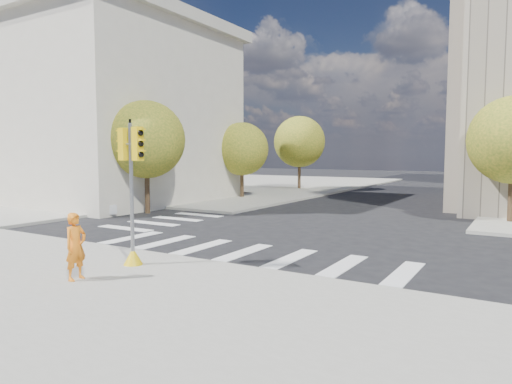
# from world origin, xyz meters

# --- Properties ---
(ground) EXTENTS (160.00, 160.00, 0.00)m
(ground) POSITION_xyz_m (0.00, 0.00, 0.00)
(ground) COLOR black
(ground) RESTS_ON ground
(sidewalk_far_left) EXTENTS (28.00, 40.00, 0.15)m
(sidewalk_far_left) POSITION_xyz_m (-20.00, 26.00, 0.07)
(sidewalk_far_left) COLOR gray
(sidewalk_far_left) RESTS_ON ground
(classical_building) EXTENTS (19.00, 15.00, 12.70)m
(classical_building) POSITION_xyz_m (-20.00, 8.00, 6.44)
(classical_building) COLOR beige
(classical_building) RESTS_ON ground
(tree_lw_near) EXTENTS (4.40, 4.40, 6.41)m
(tree_lw_near) POSITION_xyz_m (-10.50, 4.00, 4.20)
(tree_lw_near) COLOR #382616
(tree_lw_near) RESTS_ON ground
(tree_lw_mid) EXTENTS (4.00, 4.00, 5.77)m
(tree_lw_mid) POSITION_xyz_m (-10.50, 14.00, 3.76)
(tree_lw_mid) COLOR #382616
(tree_lw_mid) RESTS_ON ground
(tree_lw_far) EXTENTS (4.80, 4.80, 6.95)m
(tree_lw_far) POSITION_xyz_m (-10.50, 24.00, 4.54)
(tree_lw_far) COLOR #382616
(tree_lw_far) RESTS_ON ground
(traffic_signal) EXTENTS (1.08, 0.56, 4.24)m
(traffic_signal) POSITION_xyz_m (-1.64, -5.63, 1.93)
(traffic_signal) COLOR #DEB40B
(traffic_signal) RESTS_ON sidewalk_near
(photographer) EXTENTS (0.46, 0.67, 1.74)m
(photographer) POSITION_xyz_m (-1.69, -7.54, 1.02)
(photographer) COLOR orange
(photographer) RESTS_ON sidewalk_near
(planter_wall) EXTENTS (5.75, 2.52, 0.50)m
(planter_wall) POSITION_xyz_m (-13.69, 2.91, 0.40)
(planter_wall) COLOR silver
(planter_wall) RESTS_ON sidewalk_left_near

